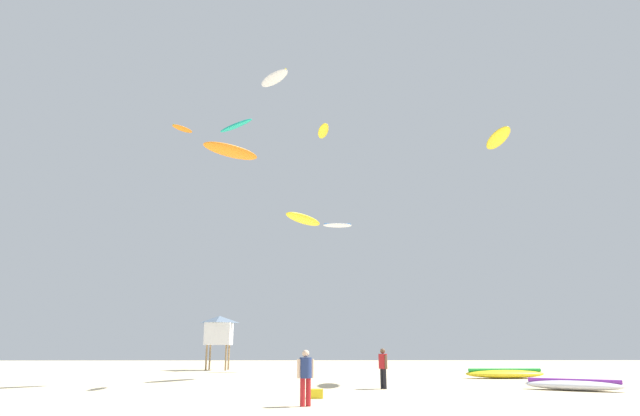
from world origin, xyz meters
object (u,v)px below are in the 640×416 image
kite_grounded_near (505,374)px  kite_aloft_2 (337,225)px  kite_aloft_4 (303,219)px  kite_aloft_7 (274,78)px  cooler_box (315,394)px  kite_aloft_3 (236,126)px  person_foreground (306,373)px  lifeguard_tower (219,330)px  person_midground (383,365)px  kite_aloft_1 (323,131)px  kite_aloft_5 (182,129)px  kite_aloft_0 (231,151)px  kite_aloft_6 (498,138)px  kite_grounded_mid (574,385)px

kite_grounded_near → kite_aloft_2: 17.38m
kite_aloft_4 → kite_aloft_7: (-2.91, 11.57, 16.01)m
cooler_box → kite_aloft_3: bearing=111.7°
kite_aloft_2 → kite_grounded_near: bearing=-47.2°
person_foreground → kite_aloft_7: kite_aloft_7 is taller
lifeguard_tower → kite_aloft_3: size_ratio=1.39×
kite_aloft_4 → lifeguard_tower: bearing=121.5°
person_midground → kite_aloft_1: size_ratio=0.81×
kite_aloft_1 → kite_aloft_4: bearing=103.0°
kite_aloft_1 → kite_aloft_3: (-5.77, 6.09, 2.93)m
kite_aloft_1 → kite_aloft_5: (-12.71, 19.00, 8.21)m
kite_grounded_near → person_midground: bearing=-137.0°
kite_aloft_5 → kite_aloft_7: bearing=-16.8°
lifeguard_tower → kite_aloft_0: kite_aloft_0 is taller
person_foreground → cooler_box: 2.76m
kite_aloft_6 → kite_aloft_2: bearing=125.3°
kite_aloft_5 → kite_aloft_3: bearing=-61.8°
kite_aloft_6 → kite_grounded_mid: bearing=-89.8°
kite_grounded_mid → cooler_box: 11.45m
kite_aloft_0 → kite_aloft_6: kite_aloft_6 is taller
kite_grounded_near → kite_aloft_2: (-9.12, 9.85, 11.04)m
lifeguard_tower → kite_aloft_5: kite_aloft_5 is taller
lifeguard_tower → kite_grounded_near: bearing=-31.2°
lifeguard_tower → kite_aloft_2: 12.59m
lifeguard_tower → kite_aloft_4: (6.75, -11.04, 6.43)m
kite_grounded_near → cooler_box: 16.23m
kite_aloft_3 → kite_aloft_7: size_ratio=0.81×
kite_aloft_2 → kite_aloft_6: size_ratio=0.66×
kite_aloft_1 → kite_grounded_mid: bearing=-20.6°
person_midground → kite_aloft_6: bearing=3.7°
kite_aloft_3 → kite_aloft_6: bearing=-14.5°
kite_aloft_3 → kite_aloft_5: kite_aloft_5 is taller
lifeguard_tower → kite_aloft_7: kite_aloft_7 is taller
kite_aloft_0 → kite_aloft_5: (-7.56, 18.40, 9.21)m
lifeguard_tower → kite_aloft_1: kite_aloft_1 is taller
kite_aloft_0 → kite_aloft_7: 20.56m
kite_grounded_near → kite_aloft_1: 17.52m
person_midground → kite_grounded_near: 11.12m
kite_aloft_0 → kite_aloft_7: bearing=85.9°
kite_grounded_near → kite_aloft_1: size_ratio=2.21×
kite_aloft_3 → kite_aloft_5: bearing=118.2°
kite_aloft_1 → kite_aloft_7: 20.77m
kite_aloft_3 → kite_aloft_4: (4.66, -1.27, -6.81)m
kite_grounded_mid → kite_aloft_3: 24.96m
kite_aloft_4 → kite_aloft_5: 21.95m
kite_aloft_1 → kite_aloft_5: size_ratio=0.98×
cooler_box → kite_aloft_2: (2.06, 21.61, 11.15)m
kite_grounded_near → kite_aloft_2: kite_aloft_2 is taller
person_foreground → cooler_box: bearing=152.5°
kite_aloft_0 → lifeguard_tower: bearing=100.1°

